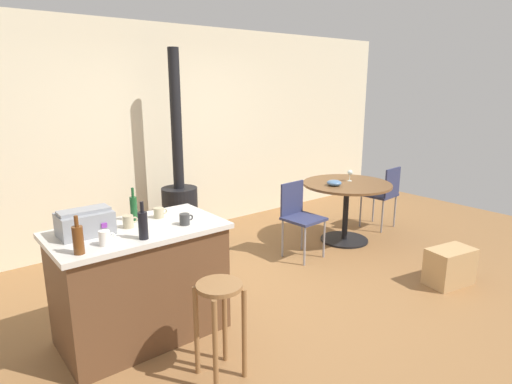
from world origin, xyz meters
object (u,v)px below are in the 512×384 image
kitchen_island (141,282)px  wood_stove (180,200)px  folding_chair_near (384,192)px  cup_1 (128,221)px  folding_chair_far (299,214)px  bottle_1 (78,239)px  toolbox (85,223)px  cup_0 (185,219)px  cup_2 (159,213)px  bottle_2 (134,208)px  wooden_stool (220,311)px  wine_glass (350,173)px  cup_3 (105,238)px  dining_table (346,197)px  cardboard_box (450,266)px  bottle_0 (143,225)px  serving_bowl (334,183)px

kitchen_island → wood_stove: 2.05m
folding_chair_near → cup_1: bearing=-174.5°
folding_chair_far → bottle_1: (-2.64, -0.68, 0.49)m
toolbox → cup_0: 0.72m
kitchen_island → cup_1: 0.50m
cup_0 → cup_2: bearing=104.6°
kitchen_island → bottle_2: (0.06, 0.19, 0.56)m
wood_stove → wooden_stool: bearing=-113.1°
toolbox → wine_glass: size_ratio=2.58×
kitchen_island → cup_1: size_ratio=11.19×
bottle_1 → cup_3: bottle_1 is taller
bottle_2 → dining_table: bearing=4.4°
wine_glass → cardboard_box: size_ratio=0.30×
bottle_1 → cup_3: bearing=14.4°
bottle_0 → serving_bowl: bearing=13.6°
cup_1 → cup_2: size_ratio=0.99×
cup_0 → cup_2: size_ratio=0.99×
kitchen_island → cardboard_box: kitchen_island is taller
folding_chair_far → serving_bowl: folding_chair_far is taller
folding_chair_near → bottle_2: bearing=-176.5°
bottle_1 → bottle_2: 0.71m
cup_3 → cardboard_box: size_ratio=0.23×
bottle_0 → toolbox: bearing=129.9°
folding_chair_near → cup_1: size_ratio=7.54×
kitchen_island → serving_bowl: 2.76m
cup_1 → bottle_1: bearing=-146.5°
dining_table → folding_chair_far: bearing=179.0°
bottle_0 → bottle_1: bottle_0 is taller
wooden_stool → cup_3: 0.92m
folding_chair_near → cup_0: (-3.41, -0.57, 0.44)m
wooden_stool → wood_stove: 2.64m
toolbox → cup_3: (0.03, -0.30, -0.04)m
cup_2 → wine_glass: (2.81, 0.33, -0.08)m
wood_stove → cup_0: size_ratio=20.60×
toolbox → bottle_0: 0.45m
bottle_1 → serving_bowl: (3.21, 0.67, -0.21)m
bottle_0 → cardboard_box: bottle_0 is taller
dining_table → folding_chair_near: bearing=0.4°
kitchen_island → bottle_0: bearing=-103.2°
folding_chair_far → cup_0: cup_0 is taller
cup_2 → serving_bowl: 2.48m
dining_table → bottle_1: 3.53m
kitchen_island → wine_glass: (3.06, 0.47, 0.41)m
folding_chair_far → cardboard_box: folding_chair_far is taller
cup_3 → cup_0: bearing=4.5°
folding_chair_far → cup_1: cup_1 is taller
folding_chair_near → bottle_0: 3.89m
toolbox → bottle_1: 0.38m
folding_chair_near → bottle_2: 3.72m
cup_2 → cup_3: size_ratio=1.06×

